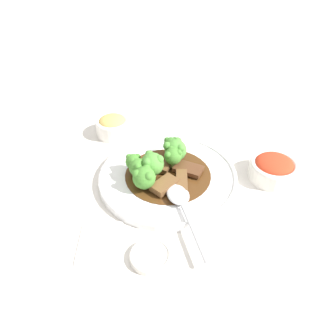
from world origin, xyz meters
name	(u,v)px	position (x,y,z in m)	size (l,w,h in m)	color
ground_plane	(168,179)	(0.00, 0.00, 0.00)	(4.00, 4.00, 0.00)	silver
main_plate	(168,176)	(0.00, 0.00, 0.01)	(0.32, 0.32, 0.02)	white
beef_strip_0	(157,166)	(-0.02, -0.02, 0.02)	(0.05, 0.07, 0.01)	brown
beef_strip_1	(165,185)	(0.05, -0.01, 0.03)	(0.07, 0.07, 0.01)	brown
beef_strip_2	(188,169)	(-0.01, 0.05, 0.02)	(0.06, 0.08, 0.01)	#56331E
beef_strip_3	(182,181)	(0.04, 0.03, 0.02)	(0.07, 0.03, 0.01)	brown
broccoli_floret_0	(138,167)	(0.01, -0.07, 0.05)	(0.04, 0.04, 0.05)	#7FA84C
broccoli_floret_1	(144,177)	(0.05, -0.05, 0.05)	(0.05, 0.05, 0.05)	#8EB756
broccoli_floret_2	(173,156)	(-0.02, 0.01, 0.05)	(0.04, 0.04, 0.05)	#8EB756
broccoli_floret_3	(171,144)	(-0.07, 0.01, 0.05)	(0.03, 0.03, 0.05)	#7FA84C
broccoli_floret_4	(176,150)	(-0.05, 0.02, 0.05)	(0.05, 0.05, 0.05)	#7FA84C
broccoli_floret_5	(152,164)	(0.01, -0.04, 0.05)	(0.05, 0.05, 0.06)	#8EB756
broccoli_floret_6	(133,161)	(-0.01, -0.08, 0.04)	(0.04, 0.04, 0.04)	#7FA84C
serving_spoon	(180,199)	(0.09, 0.02, 0.03)	(0.21, 0.07, 0.01)	silver
side_bowl_kimchi	(274,169)	(0.00, 0.24, 0.03)	(0.11, 0.11, 0.05)	white
side_bowl_appetizer	(113,126)	(-0.20, -0.14, 0.03)	(0.09, 0.09, 0.06)	white
sauce_dish	(150,256)	(0.22, -0.04, 0.01)	(0.07, 0.07, 0.01)	white
paper_napkin	(100,242)	(0.18, -0.13, 0.00)	(0.10, 0.08, 0.01)	white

